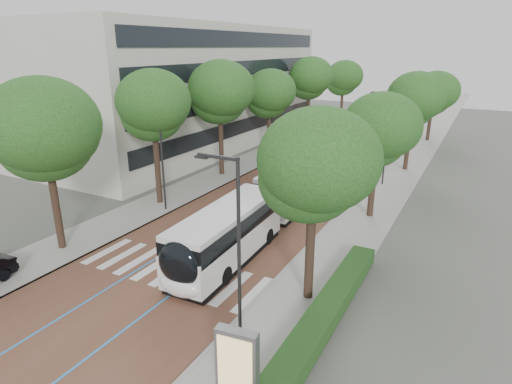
# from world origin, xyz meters

# --- Properties ---
(ground) EXTENTS (160.00, 160.00, 0.00)m
(ground) POSITION_xyz_m (0.00, 0.00, 0.00)
(ground) COLOR #51544C
(ground) RESTS_ON ground
(road) EXTENTS (11.00, 140.00, 0.02)m
(road) POSITION_xyz_m (0.00, 40.00, 0.01)
(road) COLOR brown
(road) RESTS_ON ground
(sidewalk_left) EXTENTS (4.00, 140.00, 0.12)m
(sidewalk_left) POSITION_xyz_m (-7.50, 40.00, 0.06)
(sidewalk_left) COLOR gray
(sidewalk_left) RESTS_ON ground
(sidewalk_right) EXTENTS (4.00, 140.00, 0.12)m
(sidewalk_right) POSITION_xyz_m (7.50, 40.00, 0.06)
(sidewalk_right) COLOR gray
(sidewalk_right) RESTS_ON ground
(kerb_left) EXTENTS (0.20, 140.00, 0.14)m
(kerb_left) POSITION_xyz_m (-5.60, 40.00, 0.06)
(kerb_left) COLOR gray
(kerb_left) RESTS_ON ground
(kerb_right) EXTENTS (0.20, 140.00, 0.14)m
(kerb_right) POSITION_xyz_m (5.60, 40.00, 0.06)
(kerb_right) COLOR gray
(kerb_right) RESTS_ON ground
(zebra_crossing) EXTENTS (10.55, 3.60, 0.01)m
(zebra_crossing) POSITION_xyz_m (0.20, 1.00, 0.03)
(zebra_crossing) COLOR silver
(zebra_crossing) RESTS_ON ground
(lane_line_left) EXTENTS (0.12, 126.00, 0.01)m
(lane_line_left) POSITION_xyz_m (-1.60, 40.00, 0.02)
(lane_line_left) COLOR #287FCC
(lane_line_left) RESTS_ON road
(lane_line_right) EXTENTS (0.12, 126.00, 0.01)m
(lane_line_right) POSITION_xyz_m (1.60, 40.00, 0.02)
(lane_line_right) COLOR #287FCC
(lane_line_right) RESTS_ON road
(office_building) EXTENTS (18.11, 40.00, 14.00)m
(office_building) POSITION_xyz_m (-19.47, 28.00, 7.00)
(office_building) COLOR #BBB8AE
(office_building) RESTS_ON ground
(hedge) EXTENTS (1.20, 14.00, 0.80)m
(hedge) POSITION_xyz_m (9.10, 0.00, 0.52)
(hedge) COLOR #173C14
(hedge) RESTS_ON sidewalk_right
(streetlight_near) EXTENTS (1.82, 0.20, 8.00)m
(streetlight_near) POSITION_xyz_m (6.62, -3.00, 4.82)
(streetlight_near) COLOR #2A2A2D
(streetlight_near) RESTS_ON sidewalk_right
(streetlight_far) EXTENTS (1.82, 0.20, 8.00)m
(streetlight_far) POSITION_xyz_m (6.62, 22.00, 4.82)
(streetlight_far) COLOR #2A2A2D
(streetlight_far) RESTS_ON sidewalk_right
(lamp_post_left) EXTENTS (0.14, 0.14, 8.00)m
(lamp_post_left) POSITION_xyz_m (-6.10, 8.00, 4.12)
(lamp_post_left) COLOR #2A2A2D
(lamp_post_left) RESTS_ON sidewalk_left
(trees_left) EXTENTS (6.19, 61.04, 10.06)m
(trees_left) POSITION_xyz_m (-7.50, 24.72, 7.04)
(trees_left) COLOR black
(trees_left) RESTS_ON ground
(trees_right) EXTENTS (5.76, 47.58, 8.97)m
(trees_right) POSITION_xyz_m (7.70, 23.31, 6.21)
(trees_right) COLOR black
(trees_right) RESTS_ON ground
(lead_bus) EXTENTS (3.24, 18.48, 3.20)m
(lead_bus) POSITION_xyz_m (2.06, 7.27, 1.63)
(lead_bus) COLOR black
(lead_bus) RESTS_ON ground
(bus_queued_0) EXTENTS (2.68, 12.43, 3.20)m
(bus_queued_0) POSITION_xyz_m (2.33, 23.10, 1.62)
(bus_queued_0) COLOR white
(bus_queued_0) RESTS_ON ground
(bus_queued_1) EXTENTS (3.23, 12.52, 3.20)m
(bus_queued_1) POSITION_xyz_m (2.97, 35.84, 1.62)
(bus_queued_1) COLOR white
(bus_queued_1) RESTS_ON ground
(bus_queued_2) EXTENTS (2.73, 12.44, 3.20)m
(bus_queued_2) POSITION_xyz_m (2.50, 49.43, 1.62)
(bus_queued_2) COLOR white
(bus_queued_2) RESTS_ON ground
(ad_panel) EXTENTS (1.48, 0.63, 2.99)m
(ad_panel) POSITION_xyz_m (8.08, -5.37, 1.69)
(ad_panel) COLOR #59595B
(ad_panel) RESTS_ON sidewalk_right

